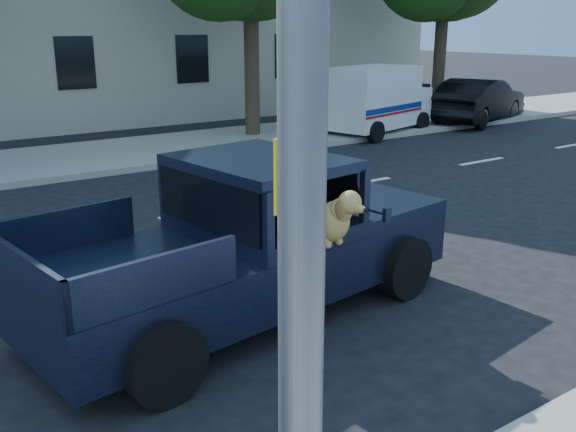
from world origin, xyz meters
The scene contains 6 objects.
ground centered at (0.00, 0.00, 0.00)m, with size 120.00×120.00×0.00m, color black.
far_sidewalk centered at (0.00, 9.20, 0.07)m, with size 60.00×4.00×0.15m, color gray.
lane_stripes centered at (2.00, 3.40, 0.01)m, with size 21.60×0.14×0.01m, color silver, non-canonical shape.
pickup_truck centered at (-1.59, -0.83, 0.63)m, with size 5.47×2.91×1.87m.
mail_truck centered at (8.60, 8.09, 0.92)m, with size 4.15×2.74×2.10m.
parked_sedan centered at (13.14, 7.81, 0.78)m, with size 4.74×1.65×1.56m, color black.
Camera 1 is at (-5.14, -6.96, 3.35)m, focal length 40.00 mm.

